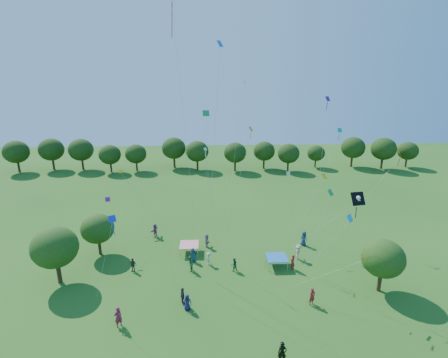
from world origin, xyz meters
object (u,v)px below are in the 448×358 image
red_high_kite (178,62)px  near_tree_north (97,229)px  man_in_black (282,353)px  near_tree_east (383,259)px  tent_blue (277,258)px  near_tree_west (55,247)px  tent_red_stripe (189,245)px  pirate_kite (357,200)px

red_high_kite → near_tree_north: bearing=160.8°
man_in_black → red_high_kite: bearing=128.6°
near_tree_east → tent_blue: size_ratio=2.45×
man_in_black → near_tree_east: bearing=44.0°
near_tree_west → near_tree_east: bearing=-5.2°
red_high_kite → tent_red_stripe: bearing=85.0°
man_in_black → near_tree_north: bearing=144.9°
near_tree_west → red_high_kite: (12.64, 2.08, 17.40)m
red_high_kite → pirate_kite: bearing=-16.9°
near_tree_north → pirate_kite: bearing=-17.8°
near_tree_north → near_tree_east: bearing=-16.1°
near_tree_west → red_high_kite: red_high_kite is taller
tent_red_stripe → pirate_kite: 19.66m
near_tree_east → red_high_kite: size_ratio=0.21×
near_tree_west → red_high_kite: bearing=9.3°
man_in_black → pirate_kite: 14.55m
near_tree_north → red_high_kite: (10.20, -3.56, 18.14)m
near_tree_east → pirate_kite: size_ratio=0.60×
tent_blue → red_high_kite: bearing=179.7°
near_tree_north → tent_blue: size_ratio=2.26×
tent_blue → red_high_kite: 22.71m
pirate_kite → red_high_kite: size_ratio=0.34×
near_tree_west → near_tree_east: (31.88, -2.88, -0.44)m
tent_blue → near_tree_east: bearing=-28.1°
tent_red_stripe → red_high_kite: size_ratio=0.08×
near_tree_north → pirate_kite: pirate_kite is taller
man_in_black → pirate_kite: pirate_kite is taller
near_tree_west → man_in_black: near_tree_west is taller
near_tree_east → red_high_kite: 26.71m
near_tree_east → tent_red_stripe: (-18.96, 8.28, -2.52)m
near_tree_north → tent_red_stripe: (10.49, -0.24, -2.22)m
near_tree_east → red_high_kite: (-19.25, 4.96, 17.84)m
man_in_black → red_high_kite: (-7.91, 13.27, 20.50)m
man_in_black → red_high_kite: 25.67m
near_tree_north → tent_blue: bearing=-10.1°
tent_blue → man_in_black: size_ratio=1.23×
near_tree_west → near_tree_east: size_ratio=1.12×
near_tree_west → tent_blue: (22.69, 2.02, -2.96)m
pirate_kite → man_in_black: bearing=-133.8°
near_tree_west → tent_red_stripe: 14.31m
near_tree_west → tent_red_stripe: near_tree_west is taller
near_tree_west → pirate_kite: pirate_kite is taller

